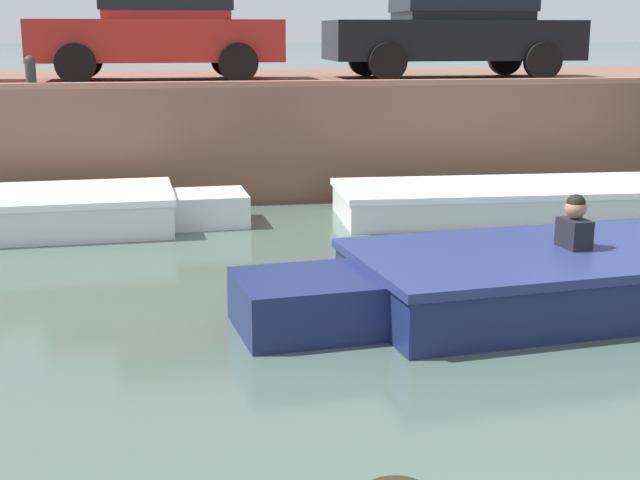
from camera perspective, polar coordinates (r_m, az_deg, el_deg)
ground_plane at (r=7.58m, az=2.20°, el=-5.38°), size 400.00×400.00×0.00m
far_quay_wall at (r=15.72m, az=-4.20°, el=7.36°), size 60.00×6.00×1.66m
far_wall_coping at (r=12.80m, az=-3.00°, el=9.96°), size 60.00×0.24×0.08m
boat_moored_central_white at (r=12.21m, az=13.09°, el=2.48°), size 5.56×1.87×0.44m
motorboat_passing at (r=8.64m, az=18.91°, el=-1.92°), size 6.85×2.55×1.01m
car_left_inner_red at (r=14.66m, az=-10.20°, el=13.33°), size 3.89×2.03×1.54m
car_centre_black at (r=15.42m, az=8.64°, el=13.37°), size 4.15×1.95×1.54m
mooring_bollard_mid at (r=12.96m, az=-18.04°, el=10.27°), size 0.15×0.15×0.45m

